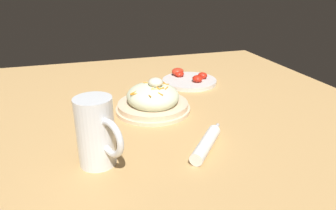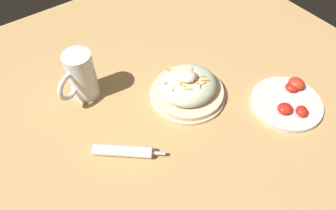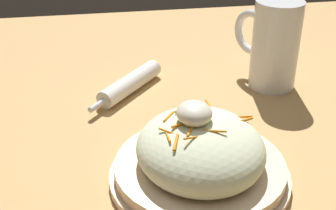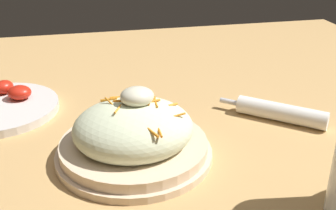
# 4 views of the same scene
# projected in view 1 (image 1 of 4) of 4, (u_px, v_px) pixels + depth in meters

# --- Properties ---
(ground_plane) EXTENTS (1.43, 1.43, 0.00)m
(ground_plane) POSITION_uv_depth(u_px,v_px,m) (158.00, 115.00, 0.96)
(ground_plane) COLOR tan
(salad_plate) EXTENTS (0.24, 0.24, 0.11)m
(salad_plate) POSITION_uv_depth(u_px,v_px,m) (153.00, 100.00, 0.97)
(salad_plate) COLOR beige
(salad_plate) RESTS_ON ground_plane
(beer_mug) EXTENTS (0.14, 0.09, 0.16)m
(beer_mug) POSITION_uv_depth(u_px,v_px,m) (97.00, 136.00, 0.68)
(beer_mug) COLOR white
(beer_mug) RESTS_ON ground_plane
(napkin_roll) EXTENTS (0.16, 0.14, 0.03)m
(napkin_roll) POSITION_uv_depth(u_px,v_px,m) (206.00, 144.00, 0.76)
(napkin_roll) COLOR white
(napkin_roll) RESTS_ON ground_plane
(tomato_plate) EXTENTS (0.22, 0.22, 0.05)m
(tomato_plate) POSITION_uv_depth(u_px,v_px,m) (189.00, 80.00, 1.24)
(tomato_plate) COLOR silver
(tomato_plate) RESTS_ON ground_plane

